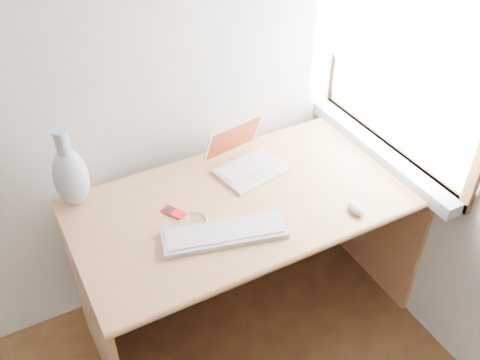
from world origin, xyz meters
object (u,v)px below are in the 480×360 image
desk (240,223)px  laptop (248,158)px  vase (70,175)px  external_keyboard (224,233)px

desk → laptop: size_ratio=4.58×
desk → vase: vase is taller
laptop → external_keyboard: laptop is taller
external_keyboard → vase: (-0.44, 0.45, 0.13)m
desk → external_keyboard: external_keyboard is taller
laptop → external_keyboard: 0.44m
desk → external_keyboard: bearing=-129.0°
desk → laptop: 0.30m
desk → laptop: bearing=46.5°
vase → desk: bearing=-18.3°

